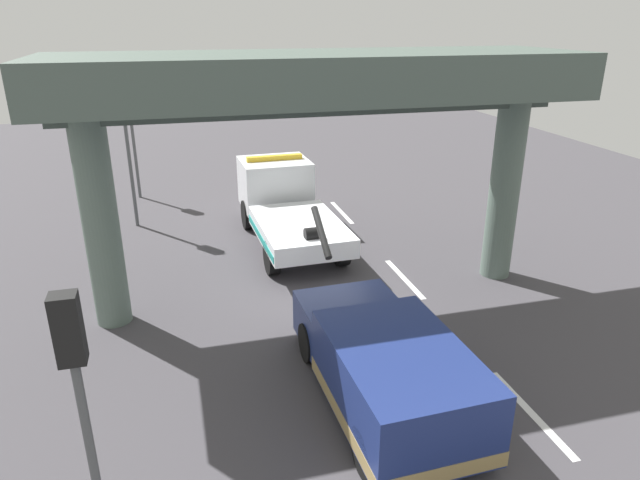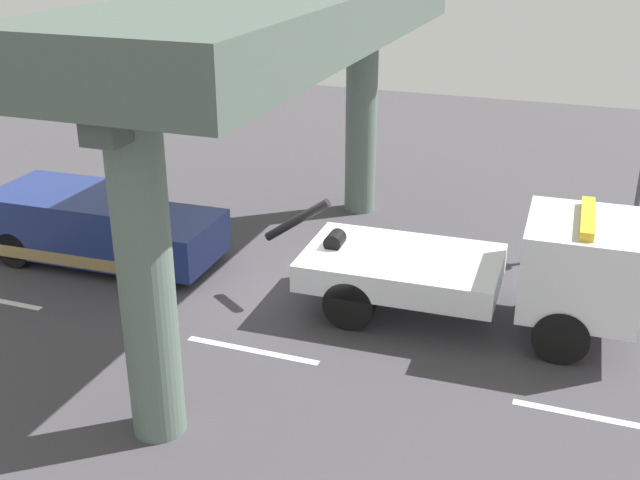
# 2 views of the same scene
# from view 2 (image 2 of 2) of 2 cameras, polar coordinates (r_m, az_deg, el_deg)

# --- Properties ---
(ground_plane) EXTENTS (60.00, 40.00, 0.10)m
(ground_plane) POSITION_cam_2_polar(r_m,az_deg,el_deg) (16.56, -1.28, -3.95)
(ground_plane) COLOR #423F44
(lane_stripe_mid) EXTENTS (2.60, 0.16, 0.01)m
(lane_stripe_mid) POSITION_cam_2_polar(r_m,az_deg,el_deg) (14.49, -4.98, -8.02)
(lane_stripe_mid) COLOR silver
(lane_stripe_mid) RESTS_ON ground
(lane_stripe_east) EXTENTS (2.60, 0.16, 0.01)m
(lane_stripe_east) POSITION_cam_2_polar(r_m,az_deg,el_deg) (13.45, 19.51, -12.13)
(lane_stripe_east) COLOR silver
(lane_stripe_east) RESTS_ON ground
(tow_truck_white) EXTENTS (7.29, 2.57, 2.46)m
(tow_truck_white) POSITION_cam_2_polar(r_m,az_deg,el_deg) (15.17, 13.15, -1.97)
(tow_truck_white) COLOR white
(tow_truck_white) RESTS_ON ground
(towed_van_green) EXTENTS (5.26, 2.35, 1.58)m
(towed_van_green) POSITION_cam_2_polar(r_m,az_deg,el_deg) (18.51, -16.04, 0.92)
(towed_van_green) COLOR navy
(towed_van_green) RESTS_ON ground
(overpass_structure) EXTENTS (3.60, 12.33, 6.12)m
(overpass_structure) POSITION_cam_2_polar(r_m,az_deg,el_deg) (15.08, -2.79, 14.39)
(overpass_structure) COLOR #596B60
(overpass_structure) RESTS_ON ground
(traffic_light_near) EXTENTS (0.39, 0.32, 3.93)m
(traffic_light_near) POSITION_cam_2_polar(r_m,az_deg,el_deg) (22.80, -13.58, 10.76)
(traffic_light_near) COLOR #515456
(traffic_light_near) RESTS_ON ground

